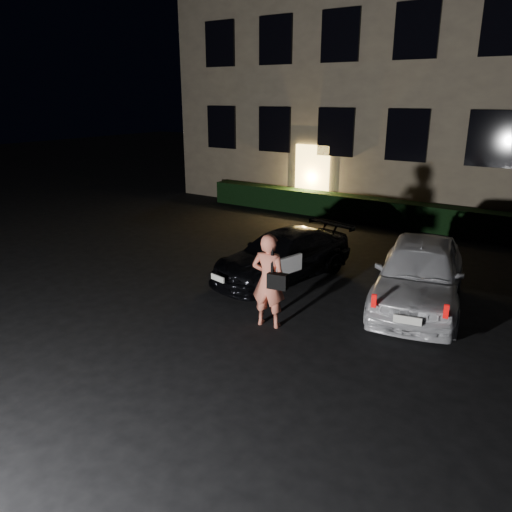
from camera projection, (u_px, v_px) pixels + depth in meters
The scene contains 6 objects.
ground at pixel (194, 347), 8.86m from camera, with size 80.00×80.00×0.00m, color black.
building at pixel (449, 47), 18.83m from camera, with size 20.00×8.11×12.00m.
hedge at pixel (396, 213), 17.00m from camera, with size 15.00×0.70×0.85m, color black.
sedan at pixel (283, 255), 12.08m from camera, with size 2.43×4.18×1.14m.
hatch at pixel (419, 273), 10.44m from camera, with size 2.55×4.51×1.45m.
man at pixel (269, 281), 9.43m from camera, with size 0.82×0.56×1.85m.
Camera 1 is at (5.37, -5.94, 4.27)m, focal length 35.00 mm.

